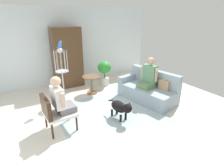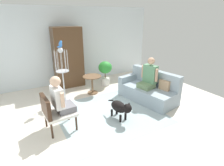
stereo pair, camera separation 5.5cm
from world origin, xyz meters
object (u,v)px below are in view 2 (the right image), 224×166
Objects in this scene: armchair at (54,111)px; dog at (120,107)px; person_on_couch at (149,76)px; round_end_table at (92,82)px; person_on_armchair at (60,98)px; parrot at (60,44)px; bird_cage_stand at (63,77)px; couch at (148,90)px; armoire_cabinet at (68,58)px; potted_plant at (105,70)px.

armchair is 1.54m from dog.
person_on_couch is 1.49× the size of round_end_table.
person_on_armchair is 1.66m from parrot.
person_on_couch reaches higher than round_end_table.
armchair reaches higher than dog.
bird_cage_stand reaches higher than round_end_table.
couch is at bearing -44.10° from round_end_table.
parrot is at bearing -168.35° from round_end_table.
person_on_armchair is 0.40× the size of armoire_cabinet.
round_end_table is 0.29× the size of armoire_cabinet.
parrot is (-0.95, -0.20, 1.30)m from round_end_table.
bird_cage_stand is at bearing -158.90° from potted_plant.
armchair is (-2.84, -0.24, 0.18)m from couch.
parrot is 2.12m from potted_plant.
armchair is at bearing -175.13° from couch.
armchair reaches higher than round_end_table.
potted_plant is (-0.55, 1.74, -0.21)m from person_on_couch.
person_on_couch reaches higher than armchair.
parrot is at bearing -0.00° from bird_cage_stand.
round_end_table is 0.86m from potted_plant.
parrot is (0.60, 1.30, 1.21)m from armchair.
potted_plant is (0.76, 2.27, 0.23)m from dog.
parrot is (0.44, 1.29, 0.95)m from person_on_armchair.
parrot is 1.52m from armoire_cabinet.
round_end_table is 0.37× the size of bird_cage_stand.
round_end_table is at bearing 11.44° from bird_cage_stand.
bird_cage_stand is 0.93m from parrot.
potted_plant is (1.66, 0.65, -1.14)m from parrot.
armoire_cabinet reaches higher than bird_cage_stand.
round_end_table is 1.31m from armoire_cabinet.
potted_plant is at bearing 108.87° from couch.
dog is (1.34, -0.33, -0.43)m from person_on_armchair.
person_on_couch reaches higher than couch.
round_end_table is 1.62m from parrot.
armoire_cabinet is at bearing 111.83° from round_end_table.
potted_plant reaches higher than couch.
person_on_couch is 2.66m from person_on_armchair.
armoire_cabinet is at bearing 67.40° from parrot.
couch is 2.08× the size of person_on_couch.
couch is at bearing -25.21° from parrot.
couch is 1.82m from potted_plant.
potted_plant is (2.26, 1.95, 0.07)m from armchair.
person_on_armchair is at bearing -175.64° from person_on_couch.
potted_plant is 0.43× the size of armoire_cabinet.
dog is at bearing -60.48° from bird_cage_stand.
bird_cage_stand is (0.43, 1.29, 0.01)m from person_on_armchair.
potted_plant is at bearing 21.10° from bird_cage_stand.
armoire_cabinet reaches higher than armchair.
person_on_armchair is 2.87m from potted_plant.
person_on_couch is 1.07× the size of person_on_armchair.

